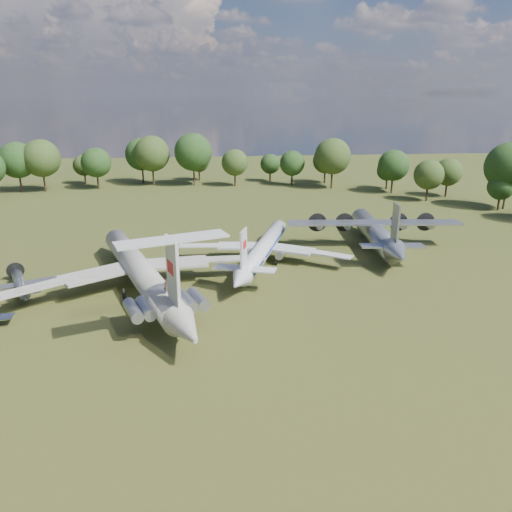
{
  "coord_description": "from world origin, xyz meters",
  "views": [
    {
      "loc": [
        5.77,
        -68.87,
        26.02
      ],
      "look_at": [
        12.62,
        -4.92,
        5.0
      ],
      "focal_mm": 35.0,
      "sensor_mm": 36.0,
      "label": 1
    }
  ],
  "objects_px": {
    "person_on_il62": "(166,286)",
    "il62_airliner": "(141,276)",
    "tu104_jet": "(264,251)",
    "an12_transport": "(375,235)",
    "small_prop_northwest": "(21,286)"
  },
  "relations": [
    {
      "from": "tu104_jet",
      "to": "small_prop_northwest",
      "type": "bearing_deg",
      "value": -145.46
    },
    {
      "from": "tu104_jet",
      "to": "an12_transport",
      "type": "height_order",
      "value": "an12_transport"
    },
    {
      "from": "person_on_il62",
      "to": "an12_transport",
      "type": "bearing_deg",
      "value": -157.85
    },
    {
      "from": "il62_airliner",
      "to": "tu104_jet",
      "type": "xyz_separation_m",
      "value": [
        18.15,
        10.84,
        -0.48
      ]
    },
    {
      "from": "person_on_il62",
      "to": "il62_airliner",
      "type": "bearing_deg",
      "value": -88.95
    },
    {
      "from": "tu104_jet",
      "to": "il62_airliner",
      "type": "bearing_deg",
      "value": -130.22
    },
    {
      "from": "tu104_jet",
      "to": "person_on_il62",
      "type": "relative_size",
      "value": 20.78
    },
    {
      "from": "il62_airliner",
      "to": "person_on_il62",
      "type": "distance_m",
      "value": 13.58
    },
    {
      "from": "an12_transport",
      "to": "tu104_jet",
      "type": "bearing_deg",
      "value": -158.75
    },
    {
      "from": "il62_airliner",
      "to": "an12_transport",
      "type": "bearing_deg",
      "value": 4.1
    },
    {
      "from": "an12_transport",
      "to": "il62_airliner",
      "type": "bearing_deg",
      "value": -151.48
    },
    {
      "from": "an12_transport",
      "to": "small_prop_northwest",
      "type": "xyz_separation_m",
      "value": [
        -54.9,
        -15.58,
        -1.18
      ]
    },
    {
      "from": "person_on_il62",
      "to": "small_prop_northwest",
      "type": "bearing_deg",
      "value": -51.8
    },
    {
      "from": "tu104_jet",
      "to": "an12_transport",
      "type": "xyz_separation_m",
      "value": [
        20.45,
        5.96,
        0.35
      ]
    },
    {
      "from": "il62_airliner",
      "to": "small_prop_northwest",
      "type": "distance_m",
      "value": 16.4
    }
  ]
}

